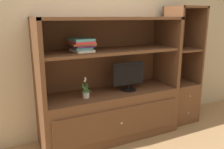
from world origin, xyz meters
TOP-DOWN VIEW (x-y plane):
  - ground_plane at (0.00, 0.00)m, footprint 8.00×8.00m
  - painted_rear_wall at (0.00, 0.75)m, footprint 6.00×0.10m
  - media_console at (0.00, 0.41)m, footprint 1.90×0.64m
  - tv_monitor at (0.25, 0.35)m, footprint 0.47×0.22m
  - potted_plant at (-0.38, 0.32)m, footprint 0.13×0.09m
  - magazine_stack at (-0.39, 0.40)m, footprint 0.28×0.35m
  - bookshelf_tall at (1.23, 0.41)m, footprint 0.49×0.46m
  - upright_book_row at (1.10, 0.40)m, footprint 0.10×0.17m

SIDE VIEW (x-z plane):
  - ground_plane at x=0.00m, z-range 0.00..0.00m
  - media_console at x=0.00m, z-range -0.32..1.32m
  - bookshelf_tall at x=1.23m, z-range -0.32..1.47m
  - potted_plant at x=-0.38m, z-range 0.58..0.84m
  - tv_monitor at x=0.25m, z-range 0.66..1.05m
  - upright_book_row at x=1.10m, z-range 1.16..1.37m
  - magazine_stack at x=-0.39m, z-range 1.23..1.39m
  - painted_rear_wall at x=0.00m, z-range 0.00..2.80m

